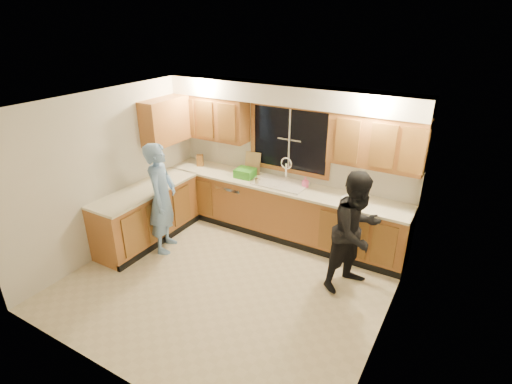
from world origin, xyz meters
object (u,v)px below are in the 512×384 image
sink (280,187)px  knife_block (200,160)px  dish_crate (245,173)px  bowl (349,199)px  man (162,198)px  soap_bottle (305,182)px  stove (121,229)px  dishwasher (237,201)px  woman (356,232)px

sink → knife_block: (-1.66, 0.02, 0.16)m
dish_crate → bowl: bearing=-1.2°
sink → man: man is taller
knife_block → soap_bottle: 2.06m
man → knife_block: (-0.30, 1.35, 0.14)m
stove → knife_block: 1.94m
dish_crate → soap_bottle: bearing=5.5°
sink → dishwasher: sink is taller
dishwasher → dish_crate: bearing=-3.2°
sink → dish_crate: 0.68m
dishwasher → knife_block: bearing=177.4°
dish_crate → soap_bottle: (1.07, 0.10, 0.01)m
bowl → man: bearing=-153.5°
man → dishwasher: bearing=-45.4°
stove → knife_block: bearing=85.6°
dishwasher → dish_crate: dish_crate is taller
woman → dish_crate: (-2.18, 0.74, 0.15)m
woman → dishwasher: bearing=99.8°
man → knife_block: 1.39m
stove → woman: woman is taller
sink → stove: 2.60m
woman → bowl: (-0.33, 0.70, 0.11)m
dishwasher → man: man is taller
man → soap_bottle: (1.76, 1.41, 0.13)m
man → dish_crate: bearing=-52.2°
dishwasher → stove: stove is taller
woman → soap_bottle: bearing=80.3°
stove → soap_bottle: soap_bottle is taller
dishwasher → dish_crate: size_ratio=2.66×
man → dish_crate: size_ratio=5.71×
sink → man: (-1.36, -1.33, 0.02)m
dishwasher → stove: 2.04m
dish_crate → knife_block: bearing=177.3°
stove → man: (0.44, 0.49, 0.43)m
sink → woman: (1.51, -0.77, -0.02)m
dishwasher → knife_block: 1.01m
knife_block → stove: bearing=-122.5°
bowl → soap_bottle: bearing=169.6°
woman → dish_crate: size_ratio=5.46×
dish_crate → bowl: (1.84, -0.04, -0.04)m
stove → sink: bearing=45.4°
knife_block → bowl: bearing=-29.9°
soap_bottle → sink: bearing=-169.1°
dishwasher → bowl: (2.03, -0.05, 0.54)m
knife_block → bowl: 2.84m
stove → bowl: bowl is taller
knife_block → woman: bearing=-42.1°
woman → soap_bottle: 1.40m
sink → soap_bottle: 0.43m
stove → knife_block: size_ratio=4.33×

